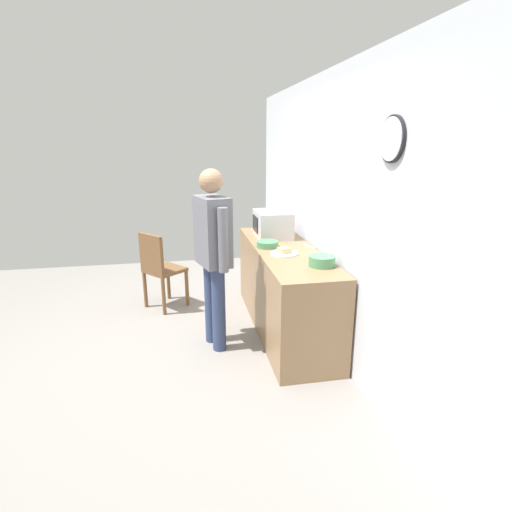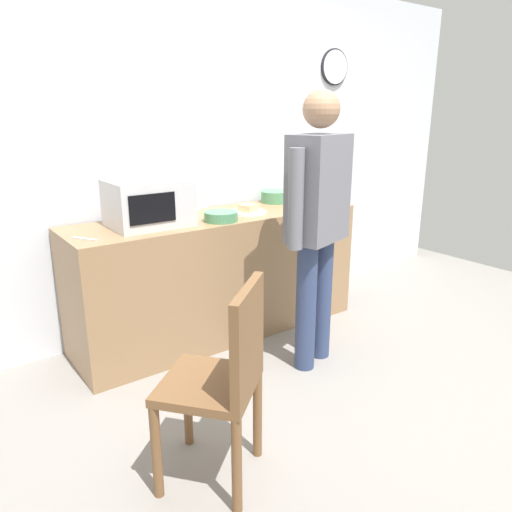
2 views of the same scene
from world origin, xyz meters
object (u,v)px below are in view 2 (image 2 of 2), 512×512
Objects in this scene: person_standing at (317,213)px; wooden_chair at (225,376)px; sandwich_plate at (248,211)px; spoon_utensil at (85,239)px; cereal_bowl at (221,216)px; microwave at (149,203)px; salad_bowl at (275,197)px; fork_utensil at (199,209)px.

person_standing is 1.85× the size of wooden_chair.
person_standing is (0.03, -0.70, 0.10)m from sandwich_plate.
spoon_utensil is at bearing -177.31° from sandwich_plate.
cereal_bowl is at bearing 58.21° from wooden_chair.
sandwich_plate is at bearing -4.10° from microwave.
cereal_bowl is (0.45, -0.16, -0.12)m from microwave.
salad_bowl is 1.66m from spoon_utensil.
spoon_utensil is (-1.63, -0.29, -0.04)m from salad_bowl.
wooden_chair is (-1.01, -1.26, -0.40)m from sandwich_plate.
cereal_bowl is 0.24× the size of wooden_chair.
salad_bowl is at bearing 45.79° from wooden_chair.
cereal_bowl is 1.35× the size of fork_utensil.
microwave is at bearing 135.78° from person_standing.
salad_bowl is at bearing 8.48° from microwave.
fork_utensil is 1.82m from wooden_chair.
microwave reaches higher than wooden_chair.
microwave is at bearing -171.52° from salad_bowl.
wooden_chair is at bearing -151.70° from person_standing.
salad_bowl is at bearing 9.91° from spoon_utensil.
person_standing reaches higher than spoon_utensil.
microwave is at bearing 175.90° from sandwich_plate.
spoon_utensil is at bearing 152.36° from person_standing.
spoon_utensil is (-0.98, -0.39, 0.00)m from fork_utensil.
spoon_utensil is 0.10× the size of person_standing.
cereal_bowl reaches higher than spoon_utensil.
spoon_utensil is (-0.45, -0.11, -0.15)m from microwave.
fork_utensil is at bearing 28.00° from microwave.
salad_bowl is 0.81m from cereal_bowl.
sandwich_plate is 0.29× the size of wooden_chair.
person_standing reaches higher than microwave.
person_standing is at bearing -44.22° from microwave.
microwave is at bearing -152.00° from fork_utensil.
person_standing reaches higher than salad_bowl.
salad_bowl reaches higher than cereal_bowl.
salad_bowl reaches higher than fork_utensil.
cereal_bowl is at bearing -19.44° from microwave.
cereal_bowl is (-0.73, -0.33, -0.01)m from salad_bowl.
fork_utensil is 1.00× the size of spoon_utensil.
cereal_bowl is 0.90m from spoon_utensil.
person_standing reaches higher than cereal_bowl.
fork_utensil is (0.53, 0.28, -0.15)m from microwave.
person_standing is (0.33, -0.59, 0.08)m from cereal_bowl.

